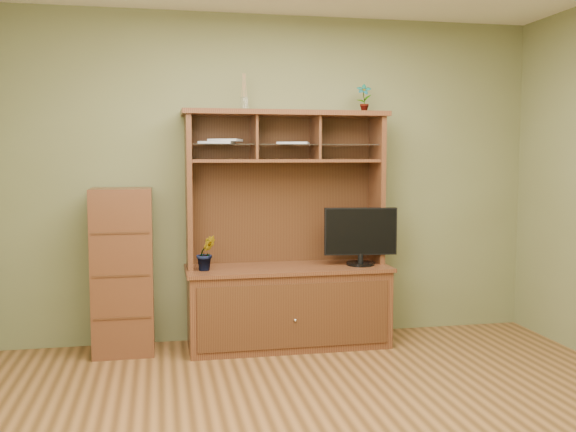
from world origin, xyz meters
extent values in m
cube|color=brown|center=(0.00, 2.01, 1.35)|extent=(4.50, 0.02, 2.70)
cube|color=#442013|center=(0.05, 1.71, 0.31)|extent=(1.60, 0.55, 0.62)
cube|color=#3B1E10|center=(0.05, 1.42, 0.31)|extent=(1.50, 0.01, 0.50)
sphere|color=silver|center=(0.05, 1.41, 0.28)|extent=(0.02, 0.02, 0.02)
cube|color=#442013|center=(0.05, 1.71, 0.64)|extent=(1.64, 0.59, 0.03)
cube|color=#442013|center=(-0.73, 1.80, 1.27)|extent=(0.04, 0.35, 1.25)
cube|color=#442013|center=(0.83, 1.80, 1.27)|extent=(0.04, 0.35, 1.25)
cube|color=#3B1E10|center=(0.05, 1.97, 1.27)|extent=(1.52, 0.02, 1.25)
cube|color=#442013|center=(0.05, 1.80, 1.88)|extent=(1.66, 0.40, 0.04)
cube|color=#442013|center=(0.05, 1.80, 1.50)|extent=(1.52, 0.32, 0.02)
cube|color=#442013|center=(-0.21, 1.80, 1.69)|extent=(0.02, 0.31, 0.35)
cube|color=#442013|center=(0.30, 1.80, 1.69)|extent=(0.02, 0.31, 0.35)
cube|color=silver|center=(0.05, 1.79, 1.63)|extent=(1.50, 0.27, 0.01)
cylinder|color=black|center=(0.64, 1.65, 0.66)|extent=(0.23, 0.23, 0.02)
cylinder|color=black|center=(0.64, 1.65, 0.71)|extent=(0.05, 0.05, 0.07)
cube|color=black|center=(0.64, 1.65, 0.93)|extent=(0.60, 0.12, 0.39)
imported|color=#255E20|center=(-0.61, 1.65, 0.79)|extent=(0.17, 0.15, 0.28)
imported|color=#306523|center=(0.71, 1.80, 2.02)|extent=(0.14, 0.11, 0.23)
cylinder|color=silver|center=(-0.29, 1.80, 1.95)|extent=(0.06, 0.06, 0.10)
cylinder|color=#A67B53|center=(-0.29, 1.80, 2.10)|extent=(0.04, 0.04, 0.19)
cube|color=silver|center=(-0.51, 1.80, 1.64)|extent=(0.30, 0.26, 0.02)
cube|color=silver|center=(-0.44, 1.80, 1.66)|extent=(0.29, 0.27, 0.02)
cube|color=silver|center=(0.11, 1.80, 1.64)|extent=(0.30, 0.27, 0.02)
cube|color=#442013|center=(-1.25, 1.77, 0.65)|extent=(0.46, 0.41, 1.29)
cube|color=#3B1E10|center=(-1.25, 1.56, 0.32)|extent=(0.42, 0.01, 0.02)
cube|color=#3B1E10|center=(-1.25, 1.56, 0.65)|extent=(0.42, 0.01, 0.01)
cube|color=#3B1E10|center=(-1.25, 1.56, 0.97)|extent=(0.42, 0.01, 0.01)
camera|label=1|loc=(-0.96, -3.31, 1.53)|focal=40.00mm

